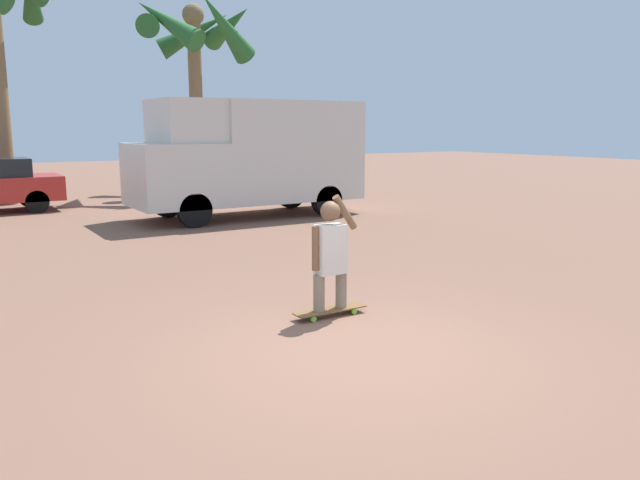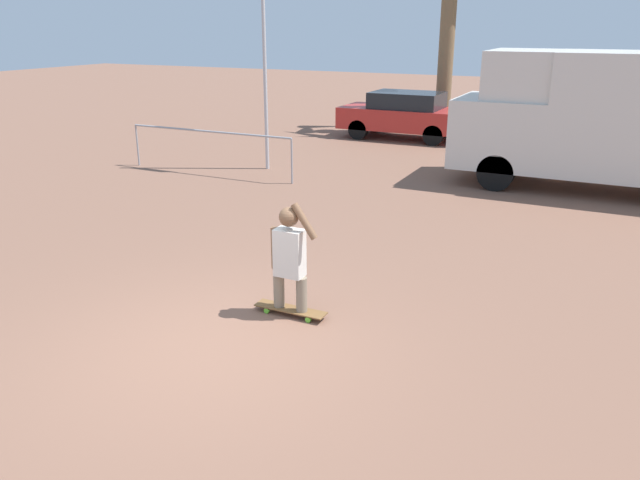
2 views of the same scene
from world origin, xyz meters
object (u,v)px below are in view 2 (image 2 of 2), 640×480
at_px(camper_van, 602,117).
at_px(skateboard, 290,310).
at_px(flagpole, 268,13).
at_px(person_skateboarder, 289,253).
at_px(parked_car_red, 404,114).

bearing_deg(camper_van, skateboard, -109.78).
relative_size(skateboard, flagpole, 0.15).
bearing_deg(person_skateboarder, parked_car_red, 102.41).
bearing_deg(skateboard, camper_van, 70.22).
distance_m(skateboard, camper_van, 9.18).
height_order(person_skateboarder, camper_van, camper_van).
bearing_deg(parked_car_red, skateboard, -77.59).
relative_size(parked_car_red, flagpole, 0.63).
height_order(camper_van, parked_car_red, camper_van).
bearing_deg(skateboard, flagpole, 121.61).
bearing_deg(flagpole, skateboard, -58.39).
height_order(skateboard, flagpole, flagpole).
distance_m(skateboard, parked_car_red, 13.27).
distance_m(person_skateboarder, camper_van, 9.09).
bearing_deg(parked_car_red, flagpole, -105.42).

